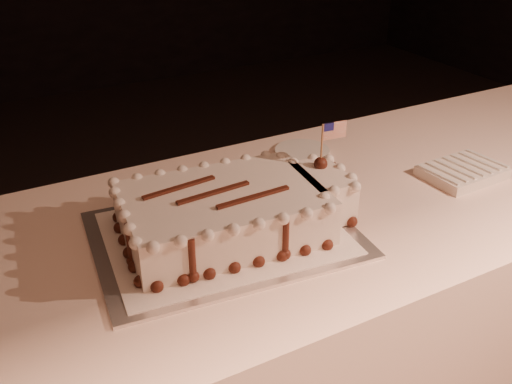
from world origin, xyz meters
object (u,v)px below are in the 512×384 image
cake_board (224,235)px  side_plate (302,151)px  sheet_cake (236,210)px  napkin_stack (462,172)px  banquet_table (354,303)px

cake_board → side_plate: size_ratio=3.56×
sheet_cake → napkin_stack: (0.65, -0.04, -0.05)m
sheet_cake → napkin_stack: 0.65m
sheet_cake → banquet_table: bearing=5.0°
cake_board → napkin_stack: napkin_stack is taller
banquet_table → sheet_cake: (-0.39, -0.03, 0.44)m
cake_board → sheet_cake: size_ratio=1.03×
sheet_cake → napkin_stack: sheet_cake is taller
banquet_table → cake_board: bearing=-175.7°
banquet_table → napkin_stack: napkin_stack is taller
banquet_table → cake_board: 0.56m
napkin_stack → banquet_table: bearing=164.8°
sheet_cake → napkin_stack: bearing=-3.3°
cake_board → side_plate: (0.38, 0.28, 0.00)m
napkin_stack → cake_board: bearing=176.6°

